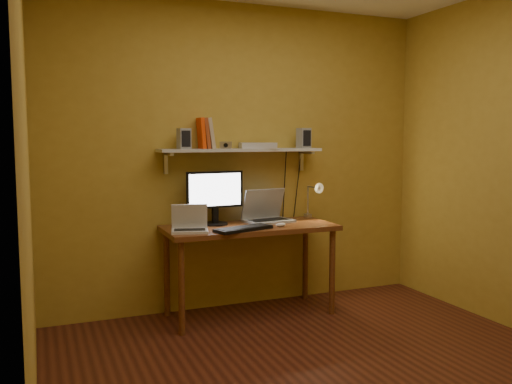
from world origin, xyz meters
name	(u,v)px	position (x,y,z in m)	size (l,w,h in m)	color
room	(337,166)	(0.00, 0.00, 1.30)	(3.44, 3.24, 2.64)	#592617
desk	(250,236)	(-0.05, 1.28, 0.66)	(1.40, 0.60, 0.75)	brown
wall_shelf	(241,150)	(-0.05, 1.47, 1.36)	(1.40, 0.25, 0.21)	silver
monitor	(215,195)	(-0.30, 1.43, 1.00)	(0.49, 0.22, 0.44)	black
laptop	(266,213)	(0.16, 1.43, 0.82)	(0.43, 0.34, 0.28)	gray
netbook	(190,224)	(-0.58, 1.19, 0.81)	(0.31, 0.26, 0.21)	silver
keyboard	(243,229)	(-0.18, 1.08, 0.76)	(0.48, 0.16, 0.03)	black
mouse	(281,225)	(0.16, 1.13, 0.77)	(0.09, 0.06, 0.03)	silver
desk_lamp	(314,195)	(0.61, 1.41, 0.96)	(0.09, 0.23, 0.38)	silver
speaker_left	(184,139)	(-0.55, 1.46, 1.46)	(0.09, 0.09, 0.17)	gray
speaker_right	(304,138)	(0.53, 1.46, 1.46)	(0.10, 0.10, 0.17)	gray
books	(205,133)	(-0.35, 1.50, 1.50)	(0.14, 0.18, 0.25)	#F5420A
shelf_camera	(226,145)	(-0.21, 1.41, 1.40)	(0.10, 0.06, 0.06)	silver
router	(258,146)	(0.09, 1.46, 1.40)	(0.30, 0.20, 0.05)	silver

